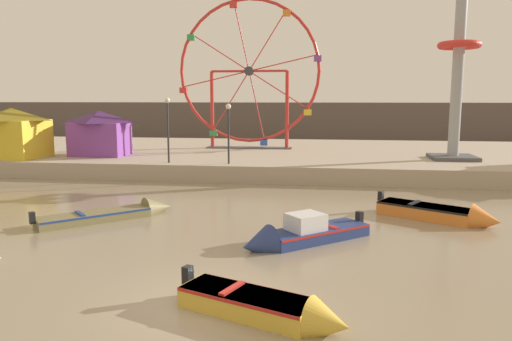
{
  "coord_description": "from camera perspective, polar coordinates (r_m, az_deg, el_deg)",
  "views": [
    {
      "loc": [
        2.81,
        -10.86,
        4.91
      ],
      "look_at": [
        -0.15,
        10.51,
        1.71
      ],
      "focal_mm": 34.27,
      "sensor_mm": 36.0,
      "label": 1
    }
  ],
  "objects": [
    {
      "name": "drop_tower_steel_tower",
      "position": [
        33.99,
        22.62,
        13.08
      ],
      "size": [
        2.8,
        2.8,
        16.38
      ],
      "color": "#999EA3",
      "rests_on": "quay_promenade"
    },
    {
      "name": "ferris_wheel_red_frame",
      "position": [
        38.51,
        -0.81,
        11.21
      ],
      "size": [
        11.07,
        1.2,
        11.49
      ],
      "color": "red",
      "rests_on": "quay_promenade"
    },
    {
      "name": "promenade_lamp_near",
      "position": [
        29.26,
        -3.23,
        5.41
      ],
      "size": [
        0.32,
        0.32,
        3.58
      ],
      "color": "#2D2D33",
      "rests_on": "quay_promenade"
    },
    {
      "name": "carnival_booth_purple_stall",
      "position": [
        35.24,
        -17.77,
        4.26
      ],
      "size": [
        3.94,
        2.88,
        3.06
      ],
      "rotation": [
        0.0,
        0.0,
        -0.0
      ],
      "color": "purple",
      "rests_on": "quay_promenade"
    },
    {
      "name": "motorboat_olive_wood",
      "position": [
        21.07,
        -15.68,
        -4.79
      ],
      "size": [
        4.8,
        4.64,
        1.05
      ],
      "rotation": [
        0.0,
        0.0,
        0.76
      ],
      "color": "olive",
      "rests_on": "ground_plane"
    },
    {
      "name": "quay_promenade",
      "position": [
        37.63,
        3.55,
        1.69
      ],
      "size": [
        110.0,
        19.46,
        1.0
      ],
      "primitive_type": "cube",
      "color": "tan",
      "rests_on": "ground_plane"
    },
    {
      "name": "carnival_booth_yellow_awning",
      "position": [
        36.15,
        -26.54,
        4.06
      ],
      "size": [
        4.59,
        3.78,
        3.28
      ],
      "rotation": [
        0.0,
        0.0,
        -0.09
      ],
      "color": "yellow",
      "rests_on": "quay_promenade"
    },
    {
      "name": "distant_town_skyline",
      "position": [
        59.76,
        5.21,
        5.8
      ],
      "size": [
        140.0,
        3.0,
        4.4
      ],
      "primitive_type": "cube",
      "color": "#564C47",
      "rests_on": "ground_plane"
    },
    {
      "name": "promenade_lamp_far",
      "position": [
        30.17,
        -10.25,
        5.77
      ],
      "size": [
        0.32,
        0.32,
        3.94
      ],
      "color": "#2D2D33",
      "rests_on": "quay_promenade"
    },
    {
      "name": "motorboat_navy_blue",
      "position": [
        16.8,
        4.76,
        -7.52
      ],
      "size": [
        4.57,
        4.13,
        1.39
      ],
      "rotation": [
        0.0,
        0.0,
        3.84
      ],
      "color": "navy",
      "rests_on": "ground_plane"
    },
    {
      "name": "ground_plane",
      "position": [
        12.24,
        -6.3,
        -15.26
      ],
      "size": [
        240.0,
        240.0,
        0.0
      ],
      "primitive_type": "plane",
      "color": "gray"
    },
    {
      "name": "motorboat_mustard_yellow",
      "position": [
        11.33,
        1.69,
        -15.73
      ],
      "size": [
        4.18,
        2.51,
        1.08
      ],
      "rotation": [
        0.0,
        0.0,
        5.89
      ],
      "color": "gold",
      "rests_on": "ground_plane"
    },
    {
      "name": "motorboat_orange_hull",
      "position": [
        21.2,
        21.07,
        -4.72
      ],
      "size": [
        4.69,
        3.56,
        1.18
      ],
      "rotation": [
        0.0,
        0.0,
        5.72
      ],
      "color": "orange",
      "rests_on": "ground_plane"
    }
  ]
}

